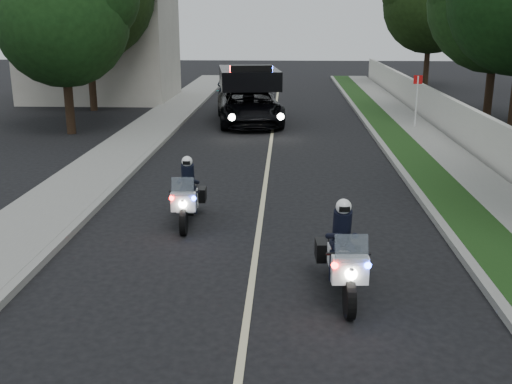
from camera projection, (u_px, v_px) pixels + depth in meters
The scene contains 20 objects.
ground at pixel (247, 320), 9.43m from camera, with size 120.00×120.00×0.00m, color black.
curb_right at pixel (398, 167), 18.80m from camera, with size 0.20×60.00×0.15m, color gray.
grass_verge at pixel (421, 167), 18.77m from camera, with size 1.20×60.00×0.16m, color #193814.
sidewalk_right at pixel (463, 168), 18.70m from camera, with size 1.40×60.00×0.16m, color gray.
property_wall at pixel (499, 147), 18.47m from camera, with size 0.22×60.00×1.50m, color beige.
curb_left at pixel (139, 164), 19.20m from camera, with size 0.20×60.00×0.15m, color gray.
sidewalk_left at pixel (105, 163), 19.26m from camera, with size 2.00×60.00×0.16m, color gray.
building_far at pixel (100, 37), 33.89m from camera, with size 8.00×6.00×7.00m, color #A8A396.
lane_marking at pixel (267, 168), 19.02m from camera, with size 0.12×50.00×0.01m, color #BFB78C.
police_moto_left at pixel (188, 223), 13.89m from camera, with size 0.64×1.84×1.56m, color silver, non-canonical shape.
police_moto_right at pixel (341, 294), 10.32m from camera, with size 0.69×1.97×1.67m, color white, non-canonical shape.
police_suv at pixel (249, 124), 26.98m from camera, with size 2.70×5.84×2.84m, color black.
bicycle at pixel (223, 108), 31.73m from camera, with size 0.65×1.85×0.97m, color black.
cyclist at pixel (223, 108), 31.73m from camera, with size 0.55×0.37×1.53m, color black.
sign_post at pixel (414, 130), 25.49m from camera, with size 0.37×0.37×2.36m, color red, non-canonical shape.
tree_right_c at pixel (511, 131), 25.31m from camera, with size 6.21×6.21×10.35m, color black, non-canonical shape.
tree_right_d at pixel (486, 122), 27.38m from camera, with size 6.05×6.05×10.08m, color #1A3C14, non-canonical shape.
tree_right_e at pixel (425, 88), 40.74m from camera, with size 6.26×6.26×10.44m, color black, non-canonical shape.
tree_left_near at pixel (72, 134), 24.64m from camera, with size 5.24×5.24×8.73m, color #153612, non-canonical shape.
tree_left_far at pixel (94, 110), 30.84m from camera, with size 6.76×6.76×11.27m, color black, non-canonical shape.
Camera 1 is at (0.58, -8.48, 4.56)m, focal length 42.25 mm.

